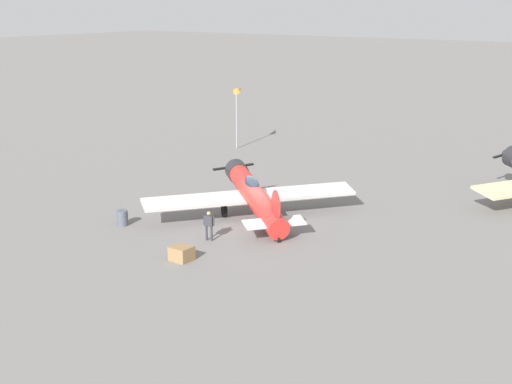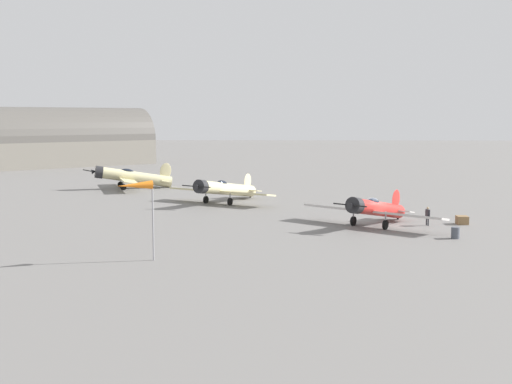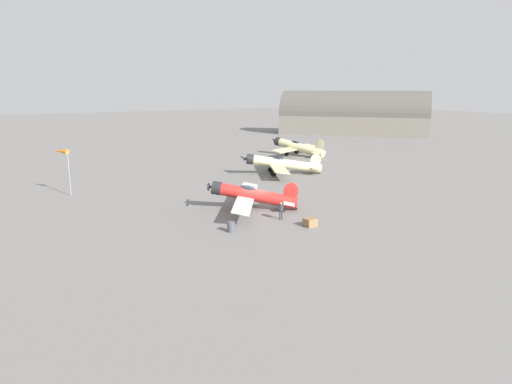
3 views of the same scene
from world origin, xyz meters
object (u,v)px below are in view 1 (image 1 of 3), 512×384
object	(u,v)px
airplane_foreground	(253,195)
equipment_crate	(182,253)
fuel_drum	(122,218)
windsock_mast	(239,92)
ground_crew_mechanic	(209,223)

from	to	relation	value
airplane_foreground	equipment_crate	xyz separation A→B (m)	(-7.77, -1.15, -1.13)
fuel_drum	windsock_mast	distance (m)	24.70
ground_crew_mechanic	windsock_mast	world-z (taller)	windsock_mast
ground_crew_mechanic	equipment_crate	world-z (taller)	ground_crew_mechanic
airplane_foreground	fuel_drum	distance (m)	7.71
fuel_drum	windsock_mast	world-z (taller)	windsock_mast
airplane_foreground	equipment_crate	bearing A→B (deg)	135.34
airplane_foreground	ground_crew_mechanic	bearing A→B (deg)	130.96
ground_crew_mechanic	fuel_drum	bearing A→B (deg)	-98.12
airplane_foreground	windsock_mast	xyz separation A→B (m)	(17.42, 14.05, 3.32)
equipment_crate	airplane_foreground	bearing A→B (deg)	8.44
equipment_crate	windsock_mast	size ratio (longest dim) A/B	0.20
fuel_drum	equipment_crate	bearing A→B (deg)	-110.26
airplane_foreground	fuel_drum	world-z (taller)	airplane_foreground
airplane_foreground	windsock_mast	world-z (taller)	windsock_mast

